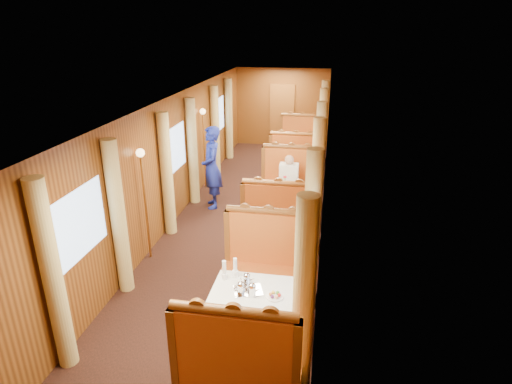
% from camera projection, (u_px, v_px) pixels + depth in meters
% --- Properties ---
extents(floor, '(3.00, 12.00, 0.01)m').
position_uv_depth(floor, '(248.00, 220.00, 8.85)').
color(floor, black).
rests_on(floor, ground).
extents(ceiling, '(3.00, 12.00, 0.01)m').
position_uv_depth(ceiling, '(247.00, 98.00, 7.93)').
color(ceiling, silver).
rests_on(ceiling, wall_left).
extents(wall_far, '(3.00, 0.01, 2.50)m').
position_uv_depth(wall_far, '(282.00, 108.00, 13.89)').
color(wall_far, brown).
rests_on(wall_far, floor).
extents(wall_left, '(0.01, 12.00, 2.50)m').
position_uv_depth(wall_left, '(175.00, 159.00, 8.63)').
color(wall_left, brown).
rests_on(wall_left, floor).
extents(wall_right, '(0.01, 12.00, 2.50)m').
position_uv_depth(wall_right, '(325.00, 166.00, 8.16)').
color(wall_right, brown).
rests_on(wall_right, floor).
extents(doorway_far, '(0.80, 0.04, 2.00)m').
position_uv_depth(doorway_far, '(282.00, 115.00, 13.96)').
color(doorway_far, brown).
rests_on(doorway_far, floor).
extents(table_near, '(1.05, 0.72, 0.75)m').
position_uv_depth(table_near, '(255.00, 314.00, 5.38)').
color(table_near, white).
rests_on(table_near, floor).
extents(banquette_near_fwd, '(1.30, 0.55, 1.34)m').
position_uv_depth(banquette_near_fwd, '(238.00, 371.00, 4.44)').
color(banquette_near_fwd, '#AE3413').
rests_on(banquette_near_fwd, floor).
extents(banquette_near_aft, '(1.30, 0.55, 1.34)m').
position_uv_depth(banquette_near_aft, '(267.00, 269.00, 6.30)').
color(banquette_near_aft, '#AE3413').
rests_on(banquette_near_aft, floor).
extents(table_mid, '(1.05, 0.72, 0.75)m').
position_uv_depth(table_mid, '(285.00, 206.00, 8.59)').
color(table_mid, white).
rests_on(table_mid, floor).
extents(banquette_mid_fwd, '(1.30, 0.55, 1.34)m').
position_uv_depth(banquette_mid_fwd, '(279.00, 226.00, 7.65)').
color(banquette_mid_fwd, '#AE3413').
rests_on(banquette_mid_fwd, floor).
extents(banquette_mid_aft, '(1.30, 0.55, 1.34)m').
position_uv_depth(banquette_mid_aft, '(290.00, 186.00, 9.51)').
color(banquette_mid_aft, '#AE3413').
rests_on(banquette_mid_aft, floor).
extents(table_far, '(1.05, 0.72, 0.75)m').
position_uv_depth(table_far, '(298.00, 156.00, 11.80)').
color(table_far, white).
rests_on(table_far, floor).
extents(banquette_far_fwd, '(1.30, 0.55, 1.34)m').
position_uv_depth(banquette_far_fwd, '(295.00, 166.00, 10.86)').
color(banquette_far_fwd, '#AE3413').
rests_on(banquette_far_fwd, floor).
extents(banquette_far_aft, '(1.30, 0.55, 1.34)m').
position_uv_depth(banquette_far_aft, '(301.00, 145.00, 12.72)').
color(banquette_far_aft, '#AE3413').
rests_on(banquette_far_aft, floor).
extents(tea_tray, '(0.40, 0.35, 0.01)m').
position_uv_depth(tea_tray, '(248.00, 291.00, 5.21)').
color(tea_tray, silver).
rests_on(tea_tray, table_near).
extents(teapot_left, '(0.19, 0.17, 0.13)m').
position_uv_depth(teapot_left, '(241.00, 289.00, 5.13)').
color(teapot_left, silver).
rests_on(teapot_left, tea_tray).
extents(teapot_right, '(0.17, 0.14, 0.13)m').
position_uv_depth(teapot_right, '(252.00, 291.00, 5.09)').
color(teapot_right, silver).
rests_on(teapot_right, tea_tray).
extents(teapot_back, '(0.17, 0.13, 0.12)m').
position_uv_depth(teapot_back, '(247.00, 280.00, 5.32)').
color(teapot_back, silver).
rests_on(teapot_back, tea_tray).
extents(fruit_plate, '(0.21, 0.21, 0.05)m').
position_uv_depth(fruit_plate, '(275.00, 296.00, 5.09)').
color(fruit_plate, white).
rests_on(fruit_plate, table_near).
extents(cup_inboard, '(0.08, 0.08, 0.26)m').
position_uv_depth(cup_inboard, '(224.00, 272.00, 5.42)').
color(cup_inboard, white).
rests_on(cup_inboard, table_near).
extents(cup_outboard, '(0.08, 0.08, 0.26)m').
position_uv_depth(cup_outboard, '(235.00, 269.00, 5.48)').
color(cup_outboard, white).
rests_on(cup_outboard, table_near).
extents(rose_vase_mid, '(0.06, 0.06, 0.36)m').
position_uv_depth(rose_vase_mid, '(285.00, 179.00, 8.43)').
color(rose_vase_mid, silver).
rests_on(rose_vase_mid, table_mid).
extents(rose_vase_far, '(0.06, 0.06, 0.36)m').
position_uv_depth(rose_vase_far, '(300.00, 137.00, 11.63)').
color(rose_vase_far, silver).
rests_on(rose_vase_far, table_far).
extents(window_left_near, '(0.01, 1.20, 0.90)m').
position_uv_depth(window_left_near, '(79.00, 224.00, 5.34)').
color(window_left_near, '#90ADD4').
rests_on(window_left_near, wall_left).
extents(curtain_left_near_a, '(0.22, 0.22, 2.35)m').
position_uv_depth(curtain_left_near_a, '(53.00, 278.00, 4.71)').
color(curtain_left_near_a, tan).
rests_on(curtain_left_near_a, floor).
extents(curtain_left_near_b, '(0.22, 0.22, 2.35)m').
position_uv_depth(curtain_left_near_b, '(118.00, 219.00, 6.14)').
color(curtain_left_near_b, tan).
rests_on(curtain_left_near_b, floor).
extents(window_right_near, '(0.01, 1.20, 0.90)m').
position_uv_depth(window_right_near, '(318.00, 243.00, 4.88)').
color(window_right_near, '#90ADD4').
rests_on(window_right_near, wall_right).
extents(curtain_right_near_a, '(0.22, 0.22, 2.35)m').
position_uv_depth(curtain_right_near_a, '(303.00, 304.00, 4.28)').
color(curtain_right_near_a, tan).
rests_on(curtain_right_near_a, floor).
extents(curtain_right_near_b, '(0.22, 0.22, 2.35)m').
position_uv_depth(curtain_right_near_b, '(311.00, 234.00, 5.71)').
color(curtain_right_near_b, tan).
rests_on(curtain_right_near_b, floor).
extents(window_left_mid, '(0.01, 1.20, 0.90)m').
position_uv_depth(window_left_mid, '(175.00, 149.00, 8.55)').
color(window_left_mid, '#90ADD4').
rests_on(window_left_mid, wall_left).
extents(curtain_left_mid_a, '(0.22, 0.22, 2.35)m').
position_uv_depth(curtain_left_mid_a, '(167.00, 175.00, 7.92)').
color(curtain_left_mid_a, tan).
rests_on(curtain_left_mid_a, floor).
extents(curtain_left_mid_b, '(0.22, 0.22, 2.35)m').
position_uv_depth(curtain_left_mid_b, '(193.00, 152.00, 9.35)').
color(curtain_left_mid_b, tan).
rests_on(curtain_left_mid_b, floor).
extents(window_right_mid, '(0.01, 1.20, 0.90)m').
position_uv_depth(window_right_mid, '(325.00, 156.00, 8.09)').
color(window_right_mid, '#90ADD4').
rests_on(window_right_mid, wall_right).
extents(curtain_right_mid_a, '(0.22, 0.22, 2.35)m').
position_uv_depth(curtain_right_mid_a, '(317.00, 184.00, 7.49)').
color(curtain_right_mid_a, tan).
rests_on(curtain_right_mid_a, floor).
extents(curtain_right_mid_b, '(0.22, 0.22, 2.35)m').
position_uv_depth(curtain_right_mid_b, '(320.00, 158.00, 8.92)').
color(curtain_right_mid_b, tan).
rests_on(curtain_right_mid_b, floor).
extents(window_left_far, '(0.01, 1.20, 0.90)m').
position_uv_depth(window_left_far, '(218.00, 115.00, 11.76)').
color(window_left_far, '#90ADD4').
rests_on(window_left_far, wall_left).
extents(curtain_left_far_a, '(0.22, 0.22, 2.35)m').
position_uv_depth(curtain_left_far_a, '(215.00, 131.00, 11.13)').
color(curtain_left_far_a, tan).
rests_on(curtain_left_far_a, floor).
extents(curtain_left_far_b, '(0.22, 0.22, 2.35)m').
position_uv_depth(curtain_left_far_b, '(229.00, 119.00, 12.56)').
color(curtain_left_far_b, tan).
rests_on(curtain_left_far_b, floor).
extents(window_right_far, '(0.01, 1.20, 0.90)m').
position_uv_depth(window_right_far, '(327.00, 119.00, 11.30)').
color(window_right_far, '#90ADD4').
rests_on(window_right_far, wall_right).
extents(curtain_right_far_a, '(0.22, 0.22, 2.35)m').
position_uv_depth(curtain_right_far_a, '(322.00, 136.00, 10.70)').
color(curtain_right_far_a, tan).
rests_on(curtain_right_far_a, floor).
extents(curtain_right_far_b, '(0.22, 0.22, 2.35)m').
position_uv_depth(curtain_right_far_b, '(324.00, 123.00, 12.13)').
color(curtain_right_far_b, tan).
rests_on(curtain_right_far_b, floor).
extents(sconce_left_fore, '(0.14, 0.14, 1.95)m').
position_uv_depth(sconce_left_fore, '(143.00, 182.00, 6.96)').
color(sconce_left_fore, '#BF8C3F').
rests_on(sconce_left_fore, floor).
extents(sconce_right_fore, '(0.14, 0.14, 1.95)m').
position_uv_depth(sconce_right_fore, '(316.00, 193.00, 6.52)').
color(sconce_right_fore, '#BF8C3F').
rests_on(sconce_right_fore, floor).
extents(sconce_left_aft, '(0.14, 0.14, 1.95)m').
position_uv_depth(sconce_left_aft, '(204.00, 132.00, 10.17)').
color(sconce_left_aft, '#BF8C3F').
rests_on(sconce_left_aft, floor).
extents(sconce_right_aft, '(0.14, 0.14, 1.95)m').
position_uv_depth(sconce_right_aft, '(322.00, 137.00, 9.73)').
color(sconce_right_aft, '#BF8C3F').
rests_on(sconce_right_aft, floor).
extents(steward, '(0.63, 0.77, 1.80)m').
position_uv_depth(steward, '(212.00, 168.00, 9.21)').
color(steward, navy).
rests_on(steward, floor).
extents(passenger, '(0.40, 0.44, 0.76)m').
position_uv_depth(passenger, '(289.00, 177.00, 9.13)').
color(passenger, beige).
rests_on(passenger, banquette_mid_aft).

